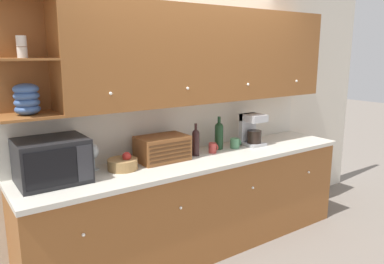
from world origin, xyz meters
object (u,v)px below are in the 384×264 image
Objects in this scene: coffee_maker at (252,129)px; mug at (213,148)px; mug_blue_second at (235,143)px; microwave at (52,161)px; second_wine_bottle at (196,141)px; wine_bottle at (219,134)px; wine_glass at (94,152)px; bread_box at (162,148)px; fruit_basket at (123,164)px.

mug is at bearing -177.99° from coffee_maker.
mug is 0.30m from mug_blue_second.
microwave is 1.32m from second_wine_bottle.
second_wine_bottle is 0.94× the size of wine_bottle.
wine_glass is 0.62m from bread_box.
microwave is at bearing -178.32° from wine_bottle.
fruit_basket reaches higher than mug_blue_second.
second_wine_bottle is at bearing -0.84° from microwave.
wine_bottle is at bearing -2.78° from wine_glass.
fruit_basket is (0.20, -0.13, -0.10)m from wine_glass.
second_wine_bottle reaches higher than wine_glass.
microwave is at bearing 177.82° from fruit_basket.
microwave is at bearing -163.17° from wine_glass.
wine_glass is at bearing 16.83° from microwave.
wine_bottle is (1.09, 0.07, 0.10)m from fruit_basket.
wine_bottle is at bearing 11.41° from second_wine_bottle.
bread_box is (0.61, -0.09, -0.04)m from wine_glass.
mug_blue_second is (0.30, 0.02, 0.00)m from mug.
wine_glass is 0.67× the size of wine_bottle.
mug is (0.20, -0.01, -0.09)m from second_wine_bottle.
mug_blue_second is at bearing -179.20° from coffee_maker.
microwave is 2.02× the size of fruit_basket.
second_wine_bottle is 0.34m from wine_bottle.
microwave reaches higher than second_wine_bottle.
coffee_maker is at bearing 2.01° from mug.
fruit_basket is at bearing -176.32° from wine_bottle.
wine_glass is at bearing 177.22° from wine_bottle.
bread_box is 1.37× the size of wine_bottle.
microwave is 1.12× the size of bread_box.
bread_box is at bearing 172.99° from second_wine_bottle.
microwave is at bearing 179.16° from second_wine_bottle.
coffee_maker is at bearing -2.03° from bread_box.
second_wine_bottle is at bearing 175.71° from mug.
fruit_basket is 0.76m from second_wine_bottle.
second_wine_bottle is 0.22m from mug.
coffee_maker is (1.08, -0.04, 0.05)m from bread_box.
second_wine_bottle is 3.19× the size of mug.
microwave is 5.19× the size of mug.
mug_blue_second is at bearing 0.14° from fruit_basket.
mug is (1.52, -0.03, -0.12)m from microwave.
fruit_basket is at bearing -179.84° from second_wine_bottle.
mug_blue_second is at bearing -2.81° from bread_box.
mug is at bearing -6.03° from bread_box.
second_wine_bottle reaches higher than mug_blue_second.
bread_box reaches higher than fruit_basket.
wine_bottle is (0.68, 0.03, 0.04)m from bread_box.
fruit_basket is 0.42m from bread_box.
mug_blue_second is (1.25, 0.00, 0.00)m from fruit_basket.
wine_bottle is 3.13× the size of mug_blue_second.
microwave is at bearing -178.67° from bread_box.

